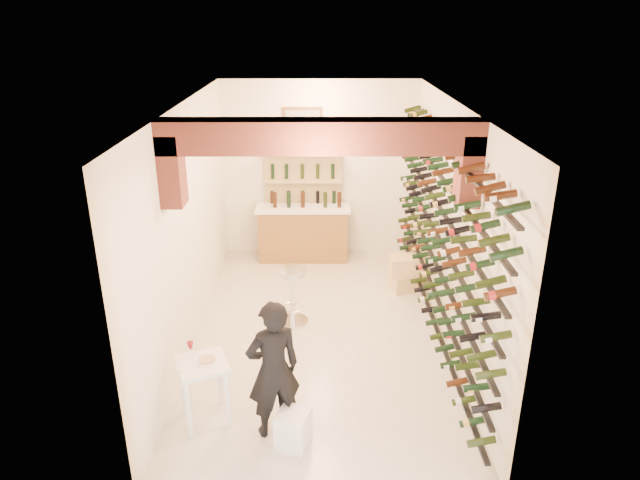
# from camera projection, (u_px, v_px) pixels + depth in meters

# --- Properties ---
(ground) EXTENTS (6.00, 6.00, 0.00)m
(ground) POSITION_uv_depth(u_px,v_px,m) (320.00, 332.00, 8.13)
(ground) COLOR beige
(ground) RESTS_ON ground
(room_shell) EXTENTS (3.52, 6.02, 3.21)m
(room_shell) POSITION_uv_depth(u_px,v_px,m) (320.00, 186.00, 7.05)
(room_shell) COLOR white
(room_shell) RESTS_ON ground
(wine_rack) EXTENTS (0.32, 5.70, 2.56)m
(wine_rack) POSITION_uv_depth(u_px,v_px,m) (435.00, 231.00, 7.56)
(wine_rack) COLOR black
(wine_rack) RESTS_ON ground
(back_counter) EXTENTS (1.70, 0.62, 1.29)m
(back_counter) POSITION_uv_depth(u_px,v_px,m) (303.00, 231.00, 10.39)
(back_counter) COLOR olive
(back_counter) RESTS_ON ground
(back_shelving) EXTENTS (1.40, 0.31, 2.73)m
(back_shelving) POSITION_uv_depth(u_px,v_px,m) (303.00, 194.00, 10.38)
(back_shelving) COLOR tan
(back_shelving) RESTS_ON ground
(tasting_table) EXTENTS (0.67, 0.67, 0.91)m
(tasting_table) POSITION_uv_depth(u_px,v_px,m) (203.00, 373.00, 6.16)
(tasting_table) COLOR white
(tasting_table) RESTS_ON ground
(white_stool) EXTENTS (0.41, 0.41, 0.40)m
(white_stool) POSITION_uv_depth(u_px,v_px,m) (293.00, 429.00, 5.95)
(white_stool) COLOR white
(white_stool) RESTS_ON ground
(person) EXTENTS (0.68, 0.57, 1.59)m
(person) POSITION_uv_depth(u_px,v_px,m) (273.00, 370.00, 5.91)
(person) COLOR black
(person) RESTS_ON ground
(chrome_barstool) EXTENTS (0.44, 0.44, 0.86)m
(chrome_barstool) POSITION_uv_depth(u_px,v_px,m) (293.00, 292.00, 8.21)
(chrome_barstool) COLOR silver
(chrome_barstool) RESTS_ON ground
(crate_lower) EXTENTS (0.56, 0.48, 0.28)m
(crate_lower) POSITION_uv_depth(u_px,v_px,m) (405.00, 282.00, 9.32)
(crate_lower) COLOR #DDBA79
(crate_lower) RESTS_ON ground
(crate_upper) EXTENTS (0.54, 0.39, 0.30)m
(crate_upper) POSITION_uv_depth(u_px,v_px,m) (406.00, 266.00, 9.21)
(crate_upper) COLOR #DDBA79
(crate_upper) RESTS_ON crate_lower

